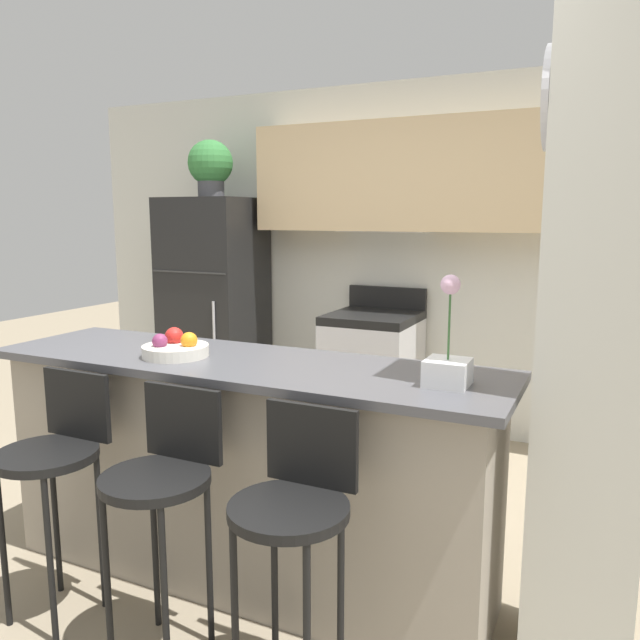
# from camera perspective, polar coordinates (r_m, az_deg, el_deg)

# --- Properties ---
(ground_plane) EXTENTS (14.00, 14.00, 0.00)m
(ground_plane) POSITION_cam_1_polar(r_m,az_deg,el_deg) (3.05, -6.90, -22.14)
(ground_plane) COLOR gray
(wall_back) EXTENTS (5.60, 0.38, 2.55)m
(wall_back) POSITION_cam_1_polar(r_m,az_deg,el_deg) (4.58, 9.11, 8.61)
(wall_back) COLOR silver
(wall_back) RESTS_ON ground_plane
(pillar_right) EXTENTS (0.38, 0.34, 2.55)m
(pillar_right) POSITION_cam_1_polar(r_m,az_deg,el_deg) (2.27, 24.07, 0.74)
(pillar_right) COLOR silver
(pillar_right) RESTS_ON ground_plane
(counter_bar) EXTENTS (2.28, 0.64, 0.99)m
(counter_bar) POSITION_cam_1_polar(r_m,az_deg,el_deg) (2.82, -7.10, -13.41)
(counter_bar) COLOR gray
(counter_bar) RESTS_ON ground_plane
(refrigerator) EXTENTS (0.69, 0.66, 1.73)m
(refrigerator) POSITION_cam_1_polar(r_m,az_deg,el_deg) (5.06, -9.63, 1.10)
(refrigerator) COLOR black
(refrigerator) RESTS_ON ground_plane
(stove_range) EXTENTS (0.60, 0.64, 1.07)m
(stove_range) POSITION_cam_1_polar(r_m,az_deg,el_deg) (4.53, 4.82, -5.02)
(stove_range) COLOR silver
(stove_range) RESTS_ON ground_plane
(bar_stool_left) EXTENTS (0.39, 0.39, 0.98)m
(bar_stool_left) POSITION_cam_1_polar(r_m,az_deg,el_deg) (2.72, -23.03, -11.42)
(bar_stool_left) COLOR black
(bar_stool_left) RESTS_ON ground_plane
(bar_stool_mid) EXTENTS (0.39, 0.39, 0.98)m
(bar_stool_mid) POSITION_cam_1_polar(r_m,az_deg,el_deg) (2.37, -14.16, -14.06)
(bar_stool_mid) COLOR black
(bar_stool_mid) RESTS_ON ground_plane
(bar_stool_right) EXTENTS (0.39, 0.39, 0.98)m
(bar_stool_right) POSITION_cam_1_polar(r_m,az_deg,el_deg) (2.10, -2.34, -17.00)
(bar_stool_right) COLOR black
(bar_stool_right) RESTS_ON ground_plane
(potted_plant_on_fridge) EXTENTS (0.35, 0.35, 0.44)m
(potted_plant_on_fridge) POSITION_cam_1_polar(r_m,az_deg,el_deg) (5.02, -9.99, 13.71)
(potted_plant_on_fridge) COLOR #4C4C51
(potted_plant_on_fridge) RESTS_ON refrigerator
(orchid_vase) EXTENTS (0.15, 0.15, 0.40)m
(orchid_vase) POSITION_cam_1_polar(r_m,az_deg,el_deg) (2.27, 11.62, -3.68)
(orchid_vase) COLOR white
(orchid_vase) RESTS_ON counter_bar
(fruit_bowl) EXTENTS (0.28, 0.28, 0.12)m
(fruit_bowl) POSITION_cam_1_polar(r_m,az_deg,el_deg) (2.77, -13.08, -2.51)
(fruit_bowl) COLOR silver
(fruit_bowl) RESTS_ON counter_bar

